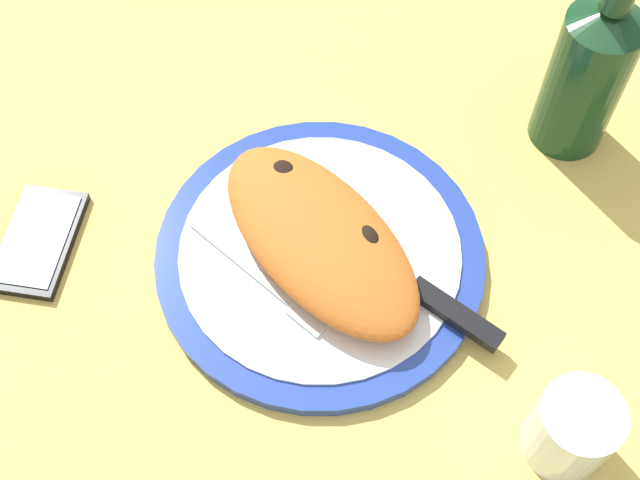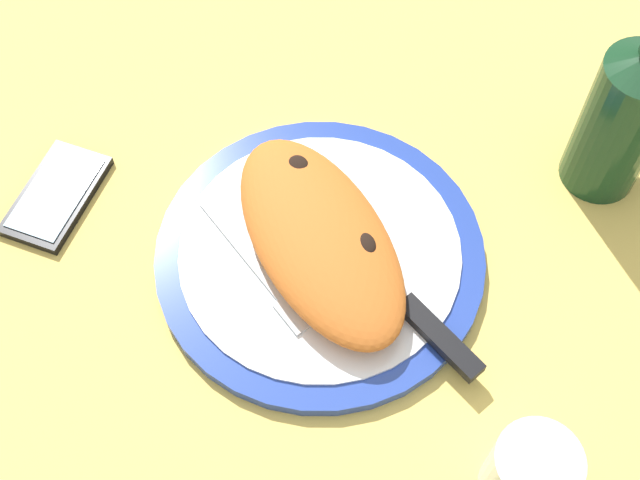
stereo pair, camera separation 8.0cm
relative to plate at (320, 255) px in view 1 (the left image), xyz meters
The scene contains 8 objects.
ground_plane 2.34cm from the plate, ahead, with size 150.00×150.00×3.00cm, color #DBB756.
plate is the anchor object (origin of this frame).
calzone 3.23cm from the plate, 127.68° to the left, with size 25.92×13.05×4.60cm.
fork 6.36cm from the plate, 90.72° to the right, with size 17.77×4.30×0.40cm.
knife 11.63cm from the plate, 23.38° to the left, with size 22.93×6.79×1.20cm.
smartphone 28.42cm from the plate, 132.80° to the right, with size 13.23×13.70×1.16cm.
water_glass 28.57cm from the plate, ahead, with size 7.20×7.20×8.22cm.
wine_bottle 32.48cm from the plate, 81.62° to the left, with size 7.92×7.92×24.54cm.
Camera 1 is at (31.65, -25.82, 72.97)cm, focal length 46.87 mm.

